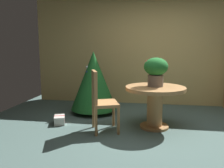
{
  "coord_description": "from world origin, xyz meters",
  "views": [
    {
      "loc": [
        -0.17,
        -3.46,
        1.35
      ],
      "look_at": [
        -0.77,
        0.22,
        0.77
      ],
      "focal_mm": 36.73,
      "sensor_mm": 36.0,
      "label": 1
    }
  ],
  "objects_px": {
    "holiday_tree": "(94,80)",
    "gift_box_cream": "(60,120)",
    "wooden_chair_left_near": "(100,98)",
    "flower_vase": "(156,70)",
    "round_dining_table": "(155,99)"
  },
  "relations": [
    {
      "from": "holiday_tree",
      "to": "gift_box_cream",
      "type": "bearing_deg",
      "value": -118.38
    },
    {
      "from": "wooden_chair_left_near",
      "to": "holiday_tree",
      "type": "bearing_deg",
      "value": 109.26
    },
    {
      "from": "flower_vase",
      "to": "holiday_tree",
      "type": "height_order",
      "value": "holiday_tree"
    },
    {
      "from": "flower_vase",
      "to": "wooden_chair_left_near",
      "type": "bearing_deg",
      "value": -157.98
    },
    {
      "from": "holiday_tree",
      "to": "gift_box_cream",
      "type": "height_order",
      "value": "holiday_tree"
    },
    {
      "from": "gift_box_cream",
      "to": "wooden_chair_left_near",
      "type": "bearing_deg",
      "value": -17.42
    },
    {
      "from": "flower_vase",
      "to": "gift_box_cream",
      "type": "height_order",
      "value": "flower_vase"
    },
    {
      "from": "gift_box_cream",
      "to": "round_dining_table",
      "type": "bearing_deg",
      "value": 2.13
    },
    {
      "from": "wooden_chair_left_near",
      "to": "gift_box_cream",
      "type": "distance_m",
      "value": 0.99
    },
    {
      "from": "holiday_tree",
      "to": "flower_vase",
      "type": "bearing_deg",
      "value": -29.85
    },
    {
      "from": "gift_box_cream",
      "to": "flower_vase",
      "type": "bearing_deg",
      "value": 3.33
    },
    {
      "from": "flower_vase",
      "to": "wooden_chair_left_near",
      "type": "xyz_separation_m",
      "value": [
        -0.88,
        -0.36,
        -0.44
      ]
    },
    {
      "from": "wooden_chair_left_near",
      "to": "holiday_tree",
      "type": "relative_size",
      "value": 0.77
    },
    {
      "from": "round_dining_table",
      "to": "holiday_tree",
      "type": "distance_m",
      "value": 1.48
    },
    {
      "from": "round_dining_table",
      "to": "gift_box_cream",
      "type": "relative_size",
      "value": 2.89
    }
  ]
}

